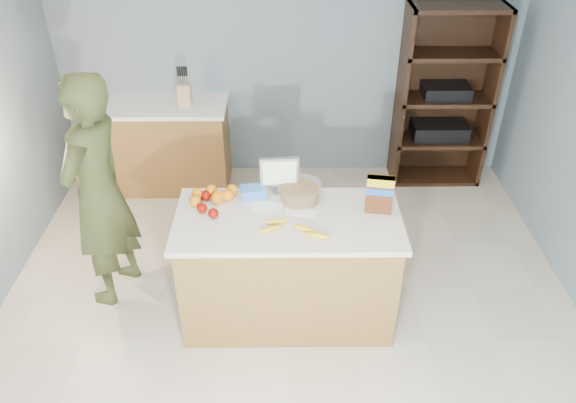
{
  "coord_description": "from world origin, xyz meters",
  "views": [
    {
      "loc": [
        -0.02,
        -2.81,
        3.13
      ],
      "look_at": [
        0.0,
        0.35,
        1.0
      ],
      "focal_mm": 35.0,
      "sensor_mm": 36.0,
      "label": 1
    }
  ],
  "objects_px": {
    "person": "(98,194)",
    "cereal_box": "(380,192)",
    "counter_peninsula": "(288,272)",
    "tv": "(279,173)",
    "shelving_unit": "(443,100)"
  },
  "relations": [
    {
      "from": "person",
      "to": "cereal_box",
      "type": "bearing_deg",
      "value": 100.07
    },
    {
      "from": "counter_peninsula",
      "to": "tv",
      "type": "relative_size",
      "value": 5.53
    },
    {
      "from": "shelving_unit",
      "to": "person",
      "type": "distance_m",
      "value": 3.41
    },
    {
      "from": "shelving_unit",
      "to": "cereal_box",
      "type": "relative_size",
      "value": 6.51
    },
    {
      "from": "counter_peninsula",
      "to": "person",
      "type": "xyz_separation_m",
      "value": [
        -1.37,
        0.29,
        0.5
      ]
    },
    {
      "from": "person",
      "to": "cereal_box",
      "type": "height_order",
      "value": "person"
    },
    {
      "from": "counter_peninsula",
      "to": "shelving_unit",
      "type": "bearing_deg",
      "value": 52.89
    },
    {
      "from": "counter_peninsula",
      "to": "tv",
      "type": "distance_m",
      "value": 0.72
    },
    {
      "from": "counter_peninsula",
      "to": "shelving_unit",
      "type": "distance_m",
      "value": 2.61
    },
    {
      "from": "shelving_unit",
      "to": "counter_peninsula",
      "type": "bearing_deg",
      "value": -127.11
    },
    {
      "from": "shelving_unit",
      "to": "cereal_box",
      "type": "height_order",
      "value": "shelving_unit"
    },
    {
      "from": "tv",
      "to": "counter_peninsula",
      "type": "bearing_deg",
      "value": -79.66
    },
    {
      "from": "counter_peninsula",
      "to": "person",
      "type": "relative_size",
      "value": 0.85
    },
    {
      "from": "tv",
      "to": "cereal_box",
      "type": "xyz_separation_m",
      "value": [
        0.68,
        -0.25,
        0.0
      ]
    },
    {
      "from": "tv",
      "to": "shelving_unit",
      "type": "bearing_deg",
      "value": 47.0
    }
  ]
}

